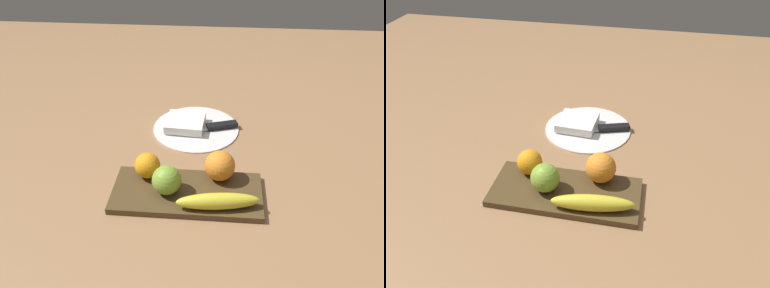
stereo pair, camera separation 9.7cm
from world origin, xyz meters
TOP-DOWN VIEW (x-y plane):
  - ground_plane at (0.00, 0.00)m, footprint 2.40×2.40m
  - fruit_tray at (0.05, 0.02)m, footprint 0.34×0.15m
  - apple at (0.09, 0.02)m, footprint 0.07×0.07m
  - banana at (-0.03, 0.06)m, footprint 0.18×0.06m
  - orange_near_apple at (-0.03, -0.04)m, footprint 0.07×0.07m
  - orange_near_banana at (0.14, -0.03)m, footprint 0.06×0.06m
  - dinner_plate at (0.05, -0.27)m, footprint 0.25×0.25m
  - folded_napkin at (0.08, -0.27)m, footprint 0.11×0.11m
  - knife at (-0.01, -0.27)m, footprint 0.18×0.08m

SIDE VIEW (x-z plane):
  - ground_plane at x=0.00m, z-range 0.00..0.00m
  - dinner_plate at x=0.05m, z-range 0.00..0.01m
  - fruit_tray at x=0.05m, z-range 0.00..0.02m
  - knife at x=-0.01m, z-range 0.01..0.02m
  - folded_napkin at x=0.08m, z-range 0.01..0.03m
  - banana at x=-0.03m, z-range 0.02..0.05m
  - orange_near_banana at x=0.14m, z-range 0.02..0.08m
  - apple at x=0.09m, z-range 0.02..0.08m
  - orange_near_apple at x=-0.03m, z-range 0.02..0.09m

